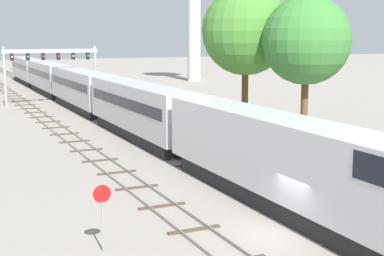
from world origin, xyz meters
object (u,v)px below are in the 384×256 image
stop_sign (102,209)px  trackside_tree_mid (306,41)px  signal_gantry (51,62)px  passenger_train (80,88)px  trackside_tree_left (246,31)px

stop_sign → trackside_tree_mid: size_ratio=0.24×
trackside_tree_mid → signal_gantry: bearing=108.9°
signal_gantry → stop_sign: bearing=-98.6°
signal_gantry → trackside_tree_mid: trackside_tree_mid is taller
passenger_train → trackside_tree_mid: trackside_tree_mid is taller
signal_gantry → trackside_tree_left: size_ratio=0.93×
passenger_train → signal_gantry: bearing=111.7°
trackside_tree_left → trackside_tree_mid: trackside_tree_left is taller
stop_sign → trackside_tree_mid: trackside_tree_mid is taller
stop_sign → signal_gantry: bearing=81.4°
passenger_train → stop_sign: (-10.00, -45.57, -0.74)m
passenger_train → signal_gantry: 6.78m
trackside_tree_mid → trackside_tree_left: bearing=113.5°
stop_sign → trackside_tree_left: bearing=47.4°
stop_sign → trackside_tree_mid: (20.39, 14.30, 6.65)m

